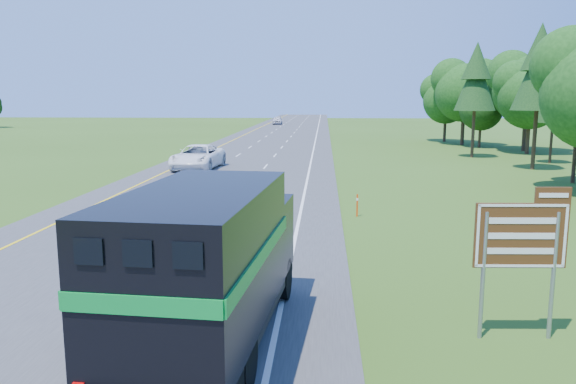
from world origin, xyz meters
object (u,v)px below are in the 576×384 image
(horse_truck, at_px, (209,263))
(exit_sign, at_px, (522,242))
(white_suv, at_px, (198,157))
(far_car, at_px, (277,120))

(horse_truck, relative_size, exit_sign, 2.38)
(white_suv, relative_size, far_car, 1.40)
(white_suv, distance_m, far_car, 74.82)
(exit_sign, bearing_deg, horse_truck, -174.23)
(horse_truck, height_order, far_car, horse_truck)
(white_suv, height_order, far_car, white_suv)
(horse_truck, distance_m, exit_sign, 7.24)
(far_car, bearing_deg, white_suv, -91.21)
(horse_truck, bearing_deg, far_car, 98.56)
(horse_truck, bearing_deg, exit_sign, 13.46)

